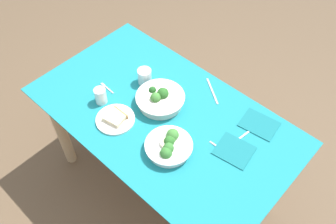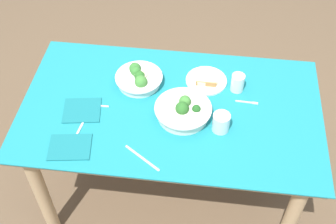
{
  "view_description": "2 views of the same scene",
  "coord_description": "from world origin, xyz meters",
  "px_view_note": "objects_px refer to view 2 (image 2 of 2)",
  "views": [
    {
      "loc": [
        -0.84,
        0.87,
        2.24
      ],
      "look_at": [
        -0.02,
        -0.02,
        0.77
      ],
      "focal_mm": 38.72,
      "sensor_mm": 36.0,
      "label": 1
    },
    {
      "loc": [
        0.16,
        -1.41,
        2.3
      ],
      "look_at": [
        -0.01,
        -0.05,
        0.77
      ],
      "focal_mm": 47.17,
      "sensor_mm": 36.0,
      "label": 2
    }
  ],
  "objects_px": {
    "bread_side_plate": "(206,80)",
    "fork_by_far_bowl": "(248,102)",
    "broccoli_bowl_far": "(139,78)",
    "napkin_folded_lower": "(82,110)",
    "table_knife_right": "(80,128)",
    "broccoli_bowl_near": "(183,111)",
    "water_glass_side": "(221,122)",
    "fork_by_near_bowl": "(98,106)",
    "table_knife_left": "(142,158)",
    "water_glass_center": "(238,83)",
    "napkin_folded_upper": "(70,147)"
  },
  "relations": [
    {
      "from": "water_glass_side",
      "to": "napkin_folded_lower",
      "type": "bearing_deg",
      "value": 177.14
    },
    {
      "from": "table_knife_right",
      "to": "fork_by_far_bowl",
      "type": "bearing_deg",
      "value": 116.37
    },
    {
      "from": "napkin_folded_lower",
      "to": "broccoli_bowl_far",
      "type": "bearing_deg",
      "value": 41.93
    },
    {
      "from": "table_knife_left",
      "to": "table_knife_right",
      "type": "height_order",
      "value": "same"
    },
    {
      "from": "broccoli_bowl_far",
      "to": "napkin_folded_upper",
      "type": "bearing_deg",
      "value": -118.63
    },
    {
      "from": "water_glass_center",
      "to": "table_knife_left",
      "type": "height_order",
      "value": "water_glass_center"
    },
    {
      "from": "water_glass_center",
      "to": "water_glass_side",
      "type": "bearing_deg",
      "value": -104.73
    },
    {
      "from": "bread_side_plate",
      "to": "table_knife_right",
      "type": "height_order",
      "value": "bread_side_plate"
    },
    {
      "from": "fork_by_near_bowl",
      "to": "napkin_folded_lower",
      "type": "height_order",
      "value": "napkin_folded_lower"
    },
    {
      "from": "water_glass_side",
      "to": "table_knife_right",
      "type": "distance_m",
      "value": 0.64
    },
    {
      "from": "broccoli_bowl_near",
      "to": "napkin_folded_upper",
      "type": "height_order",
      "value": "broccoli_bowl_near"
    },
    {
      "from": "napkin_folded_lower",
      "to": "fork_by_near_bowl",
      "type": "bearing_deg",
      "value": 28.72
    },
    {
      "from": "bread_side_plate",
      "to": "fork_by_far_bowl",
      "type": "xyz_separation_m",
      "value": [
        0.21,
        -0.12,
        -0.01
      ]
    },
    {
      "from": "table_knife_left",
      "to": "napkin_folded_lower",
      "type": "bearing_deg",
      "value": 178.33
    },
    {
      "from": "bread_side_plate",
      "to": "napkin_folded_lower",
      "type": "height_order",
      "value": "bread_side_plate"
    },
    {
      "from": "broccoli_bowl_near",
      "to": "napkin_folded_lower",
      "type": "bearing_deg",
      "value": -177.05
    },
    {
      "from": "fork_by_near_bowl",
      "to": "napkin_folded_upper",
      "type": "distance_m",
      "value": 0.27
    },
    {
      "from": "water_glass_center",
      "to": "napkin_folded_upper",
      "type": "distance_m",
      "value": 0.85
    },
    {
      "from": "napkin_folded_upper",
      "to": "fork_by_near_bowl",
      "type": "bearing_deg",
      "value": 75.34
    },
    {
      "from": "water_glass_side",
      "to": "fork_by_near_bowl",
      "type": "height_order",
      "value": "water_glass_side"
    },
    {
      "from": "napkin_folded_upper",
      "to": "napkin_folded_lower",
      "type": "bearing_deg",
      "value": 90.42
    },
    {
      "from": "water_glass_center",
      "to": "fork_by_near_bowl",
      "type": "xyz_separation_m",
      "value": [
        -0.66,
        -0.19,
        -0.04
      ]
    },
    {
      "from": "fork_by_near_bowl",
      "to": "napkin_folded_lower",
      "type": "bearing_deg",
      "value": 26.83
    },
    {
      "from": "water_glass_center",
      "to": "napkin_folded_lower",
      "type": "height_order",
      "value": "water_glass_center"
    },
    {
      "from": "broccoli_bowl_near",
      "to": "table_knife_left",
      "type": "distance_m",
      "value": 0.31
    },
    {
      "from": "broccoli_bowl_far",
      "to": "fork_by_near_bowl",
      "type": "distance_m",
      "value": 0.25
    },
    {
      "from": "table_knife_left",
      "to": "bread_side_plate",
      "type": "bearing_deg",
      "value": 98.82
    },
    {
      "from": "fork_by_far_bowl",
      "to": "table_knife_left",
      "type": "height_order",
      "value": "same"
    },
    {
      "from": "broccoli_bowl_far",
      "to": "water_glass_center",
      "type": "bearing_deg",
      "value": 2.1
    },
    {
      "from": "fork_by_near_bowl",
      "to": "table_knife_left",
      "type": "distance_m",
      "value": 0.38
    },
    {
      "from": "broccoli_bowl_near",
      "to": "broccoli_bowl_far",
      "type": "bearing_deg",
      "value": 141.69
    },
    {
      "from": "fork_by_near_bowl",
      "to": "fork_by_far_bowl",
      "type": "bearing_deg",
      "value": -173.11
    },
    {
      "from": "fork_by_near_bowl",
      "to": "water_glass_center",
      "type": "bearing_deg",
      "value": -165.37
    },
    {
      "from": "table_knife_right",
      "to": "napkin_folded_lower",
      "type": "xyz_separation_m",
      "value": [
        -0.02,
        0.11,
        0.0
      ]
    },
    {
      "from": "broccoli_bowl_far",
      "to": "fork_by_near_bowl",
      "type": "xyz_separation_m",
      "value": [
        -0.17,
        -0.18,
        -0.03
      ]
    },
    {
      "from": "water_glass_side",
      "to": "broccoli_bowl_near",
      "type": "bearing_deg",
      "value": 161.93
    },
    {
      "from": "broccoli_bowl_near",
      "to": "water_glass_side",
      "type": "bearing_deg",
      "value": -18.07
    },
    {
      "from": "bread_side_plate",
      "to": "table_knife_left",
      "type": "relative_size",
      "value": 1.04
    },
    {
      "from": "bread_side_plate",
      "to": "water_glass_center",
      "type": "relative_size",
      "value": 2.24
    },
    {
      "from": "napkin_folded_lower",
      "to": "table_knife_right",
      "type": "bearing_deg",
      "value": -80.47
    },
    {
      "from": "water_glass_center",
      "to": "table_knife_left",
      "type": "xyz_separation_m",
      "value": [
        -0.4,
        -0.47,
        -0.04
      ]
    },
    {
      "from": "bread_side_plate",
      "to": "table_knife_right",
      "type": "relative_size",
      "value": 0.96
    },
    {
      "from": "broccoli_bowl_far",
      "to": "fork_by_far_bowl",
      "type": "relative_size",
      "value": 2.17
    },
    {
      "from": "table_knife_left",
      "to": "fork_by_far_bowl",
      "type": "bearing_deg",
      "value": 75.07
    },
    {
      "from": "water_glass_side",
      "to": "table_knife_left",
      "type": "relative_size",
      "value": 0.46
    },
    {
      "from": "broccoli_bowl_far",
      "to": "bread_side_plate",
      "type": "bearing_deg",
      "value": 9.1
    },
    {
      "from": "broccoli_bowl_far",
      "to": "water_glass_center",
      "type": "relative_size",
      "value": 2.55
    },
    {
      "from": "bread_side_plate",
      "to": "fork_by_far_bowl",
      "type": "height_order",
      "value": "bread_side_plate"
    },
    {
      "from": "broccoli_bowl_far",
      "to": "table_knife_right",
      "type": "relative_size",
      "value": 1.1
    },
    {
      "from": "water_glass_center",
      "to": "napkin_folded_upper",
      "type": "height_order",
      "value": "water_glass_center"
    }
  ]
}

